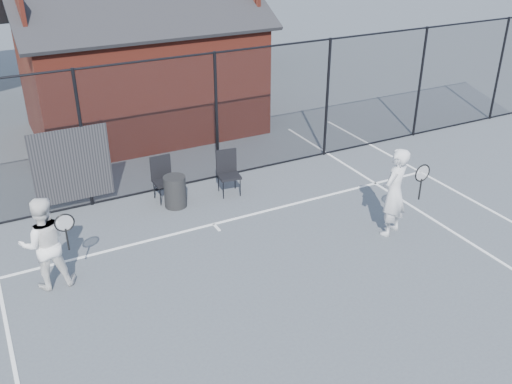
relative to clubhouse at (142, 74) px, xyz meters
name	(u,v)px	position (x,y,z in m)	size (l,w,h in m)	color
ground	(288,307)	(-0.50, -9.00, -1.61)	(80.00, 80.00, 0.00)	#4A4F54
court_lines	(334,358)	(-0.50, -10.32, -1.60)	(11.02, 18.00, 0.01)	white
fence	(162,129)	(-0.80, -4.00, -0.16)	(22.04, 3.00, 3.00)	black
clubhouse	(142,74)	(0.00, 0.00, 0.00)	(6.50, 4.36, 4.19)	maroon
player_front	(394,192)	(2.48, -7.90, -0.71)	(0.86, 0.70, 1.80)	silver
player_back	(44,243)	(-3.78, -6.61, -0.78)	(0.92, 0.69, 1.66)	white
chair_left	(229,174)	(0.37, -4.90, -1.12)	(0.47, 0.49, 0.98)	black
chair_right	(165,180)	(-1.00, -4.52, -1.13)	(0.46, 0.48, 0.96)	black
waste_bin	(175,192)	(-0.91, -4.90, -1.26)	(0.48, 0.48, 0.69)	#252525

